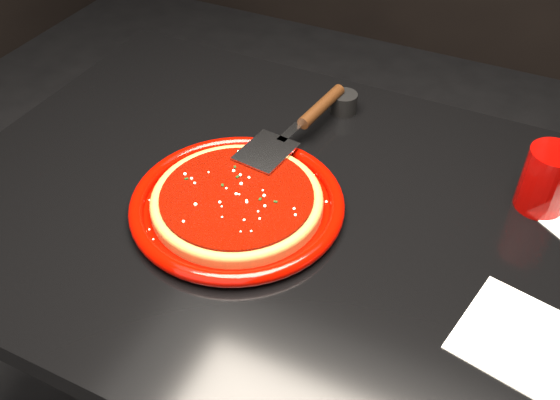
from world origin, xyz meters
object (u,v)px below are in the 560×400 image
object	(u,v)px
cup	(547,180)
table	(304,352)
plate	(237,204)
pizza_server	(297,126)
ramekin	(344,103)

from	to	relation	value
cup	table	bearing A→B (deg)	-150.92
table	plate	size ratio (longest dim) A/B	3.55
pizza_server	cup	bearing A→B (deg)	10.27
table	cup	bearing A→B (deg)	29.08
pizza_server	ramekin	world-z (taller)	pizza_server
plate	pizza_server	bearing A→B (deg)	86.12
ramekin	pizza_server	bearing A→B (deg)	-104.11
pizza_server	cup	world-z (taller)	cup
table	ramekin	xyz separation A→B (m)	(-0.06, 0.29, 0.39)
table	pizza_server	distance (m)	0.45
table	ramekin	world-z (taller)	ramekin
pizza_server	ramekin	size ratio (longest dim) A/B	6.50
cup	pizza_server	bearing A→B (deg)	-176.62
plate	pizza_server	size ratio (longest dim) A/B	1.03
table	pizza_server	size ratio (longest dim) A/B	3.67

